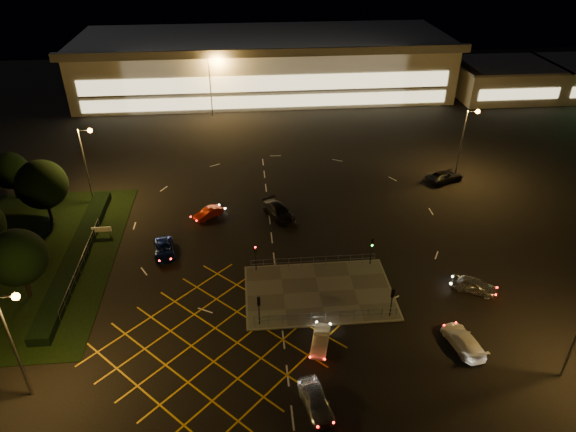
{
  "coord_description": "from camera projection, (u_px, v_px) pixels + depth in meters",
  "views": [
    {
      "loc": [
        -4.58,
        -40.43,
        32.69
      ],
      "look_at": [
        -0.01,
        9.31,
        2.0
      ],
      "focal_mm": 32.0,
      "sensor_mm": 36.0,
      "label": 1
    }
  ],
  "objects": [
    {
      "name": "car_left_blue",
      "position": [
        164.0,
        249.0,
        55.41
      ],
      "size": [
        2.83,
        4.84,
        1.27
      ],
      "primitive_type": "imported",
      "rotation": [
        0.0,
        0.0,
        0.17
      ],
      "color": "#0D194E",
      "rests_on": "ground"
    },
    {
      "name": "car_east_grey",
      "position": [
        445.0,
        176.0,
        69.84
      ],
      "size": [
        5.87,
        4.31,
        1.48
      ],
      "primitive_type": "imported",
      "rotation": [
        0.0,
        0.0,
        1.96
      ],
      "color": "black",
      "rests_on": "ground"
    },
    {
      "name": "signal_se",
      "position": [
        392.0,
        297.0,
        46.07
      ],
      "size": [
        0.28,
        0.3,
        3.15
      ],
      "rotation": [
        0.0,
        0.0,
        3.14
      ],
      "color": "black",
      "rests_on": "pedestrian_island"
    },
    {
      "name": "car_right_silver",
      "position": [
        474.0,
        285.0,
        50.07
      ],
      "size": [
        4.51,
        3.57,
        1.44
      ],
      "primitive_type": "imported",
      "rotation": [
        0.0,
        0.0,
        1.05
      ],
      "color": "silver",
      "rests_on": "ground"
    },
    {
      "name": "pedestrian_island",
      "position": [
        319.0,
        292.0,
        50.2
      ],
      "size": [
        14.0,
        9.0,
        0.12
      ],
      "primitive_type": "cube",
      "color": "#4C4944",
      "rests_on": "ground"
    },
    {
      "name": "streetlight_nw",
      "position": [
        87.0,
        156.0,
        61.78
      ],
      "size": [
        1.78,
        0.56,
        10.03
      ],
      "color": "slate",
      "rests_on": "ground"
    },
    {
      "name": "tree_c",
      "position": [
        42.0,
        185.0,
        58.88
      ],
      "size": [
        5.76,
        5.76,
        7.84
      ],
      "color": "black",
      "rests_on": "ground"
    },
    {
      "name": "grass_verge",
      "position": [
        30.0,
        260.0,
        54.66
      ],
      "size": [
        18.0,
        30.0,
        0.08
      ],
      "primitive_type": "cube",
      "color": "black",
      "rests_on": "ground"
    },
    {
      "name": "streetlight_far_left",
      "position": [
        212.0,
        79.0,
        88.32
      ],
      "size": [
        1.78,
        0.56,
        10.03
      ],
      "color": "slate",
      "rests_on": "ground"
    },
    {
      "name": "signal_sw",
      "position": [
        259.0,
        305.0,
        45.14
      ],
      "size": [
        0.28,
        0.3,
        3.15
      ],
      "rotation": [
        0.0,
        0.0,
        3.14
      ],
      "color": "black",
      "rests_on": "pedestrian_island"
    },
    {
      "name": "signal_ne",
      "position": [
        372.0,
        246.0,
        52.85
      ],
      "size": [
        0.28,
        0.3,
        3.15
      ],
      "color": "black",
      "rests_on": "pedestrian_island"
    },
    {
      "name": "signal_nw",
      "position": [
        255.0,
        252.0,
        51.92
      ],
      "size": [
        0.28,
        0.3,
        3.15
      ],
      "color": "black",
      "rests_on": "pedestrian_island"
    },
    {
      "name": "car_far_dkgrey",
      "position": [
        279.0,
        211.0,
        61.86
      ],
      "size": [
        4.32,
        5.86,
        1.58
      ],
      "primitive_type": "imported",
      "rotation": [
        0.0,
        0.0,
        0.44
      ],
      "color": "black",
      "rests_on": "ground"
    },
    {
      "name": "supermarket",
      "position": [
        264.0,
        63.0,
        101.56
      ],
      "size": [
        72.0,
        26.5,
        10.5
      ],
      "color": "beige",
      "rests_on": "ground"
    },
    {
      "name": "streetlight_far_right",
      "position": [
        434.0,
        70.0,
        93.14
      ],
      "size": [
        1.78,
        0.56,
        10.03
      ],
      "color": "slate",
      "rests_on": "ground"
    },
    {
      "name": "tree_d",
      "position": [
        9.0,
        171.0,
        63.99
      ],
      "size": [
        4.68,
        4.68,
        6.37
      ],
      "color": "black",
      "rests_on": "ground"
    },
    {
      "name": "streetlight_sw",
      "position": [
        14.0,
        332.0,
        36.48
      ],
      "size": [
        1.78,
        0.56,
        10.03
      ],
      "color": "slate",
      "rests_on": "ground"
    },
    {
      "name": "retail_unit_a",
      "position": [
        503.0,
        80.0,
        99.47
      ],
      "size": [
        18.8,
        14.8,
        6.35
      ],
      "color": "beige",
      "rests_on": "ground"
    },
    {
      "name": "car_circ_red",
      "position": [
        208.0,
        213.0,
        61.87
      ],
      "size": [
        3.7,
        3.29,
        1.22
      ],
      "primitive_type": "imported",
      "rotation": [
        0.0,
        0.0,
        5.38
      ],
      "color": "#A01F0B",
      "rests_on": "ground"
    },
    {
      "name": "ground",
      "position": [
        297.0,
        281.0,
        51.77
      ],
      "size": [
        180.0,
        180.0,
        0.0
      ],
      "primitive_type": "plane",
      "color": "black",
      "rests_on": "ground"
    },
    {
      "name": "car_near_silver",
      "position": [
        316.0,
        401.0,
        38.42
      ],
      "size": [
        2.69,
        4.81,
        1.55
      ],
      "primitive_type": "imported",
      "rotation": [
        0.0,
        0.0,
        0.2
      ],
      "color": "#A9ABB0",
      "rests_on": "ground"
    },
    {
      "name": "car_approach_white",
      "position": [
        463.0,
        341.0,
        43.77
      ],
      "size": [
        2.89,
        5.16,
        1.41
      ],
      "primitive_type": "imported",
      "rotation": [
        0.0,
        0.0,
        3.34
      ],
      "color": "silver",
      "rests_on": "ground"
    },
    {
      "name": "streetlight_ne",
      "position": [
        466.0,
        135.0,
        67.21
      ],
      "size": [
        1.78,
        0.56,
        10.03
      ],
      "color": "slate",
      "rests_on": "ground"
    },
    {
      "name": "car_queue_white",
      "position": [
        320.0,
        340.0,
        43.9
      ],
      "size": [
        2.29,
        3.99,
        1.24
      ],
      "primitive_type": "imported",
      "rotation": [
        0.0,
        0.0,
        6.01
      ],
      "color": "silver",
      "rests_on": "ground"
    },
    {
      "name": "tree_e",
      "position": [
        17.0,
        258.0,
        47.32
      ],
      "size": [
        5.4,
        5.4,
        7.35
      ],
      "color": "black",
      "rests_on": "ground"
    },
    {
      "name": "hedge",
      "position": [
        77.0,
        254.0,
        54.81
      ],
      "size": [
        2.0,
        26.0,
        1.0
      ],
      "primitive_type": "cube",
      "color": "black",
      "rests_on": "ground"
    }
  ]
}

